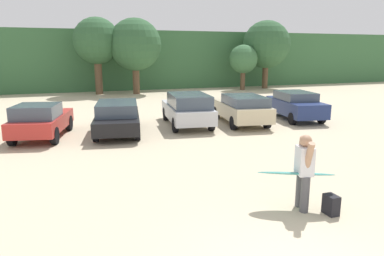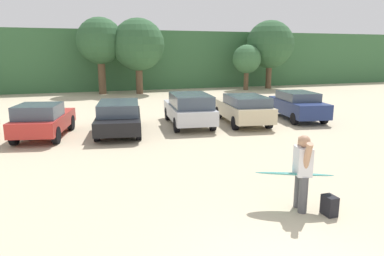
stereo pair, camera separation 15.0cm
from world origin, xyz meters
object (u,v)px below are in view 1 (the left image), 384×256
object	(u,v)px
parked_car_red	(41,120)
parked_car_black	(117,116)
surfboard_teal	(296,174)
backpack_dropped	(331,205)
person_adult	(304,168)
parked_car_navy	(295,105)
parked_car_champagne	(241,108)
parked_car_silver	(187,109)

from	to	relation	value
parked_car_red	parked_car_black	size ratio (longest dim) A/B	0.87
parked_car_red	parked_car_black	bearing A→B (deg)	-78.18
parked_car_red	surfboard_teal	xyz separation A→B (m)	(5.99, -9.33, 0.06)
backpack_dropped	person_adult	bearing A→B (deg)	134.96
parked_car_black	surfboard_teal	bearing A→B (deg)	-153.83
parked_car_black	parked_car_navy	xyz separation A→B (m)	(9.51, 0.25, 0.04)
parked_car_champagne	parked_car_red	bearing A→B (deg)	98.23
parked_car_black	surfboard_teal	xyz separation A→B (m)	(2.82, -9.30, 0.08)
parked_car_champagne	person_adult	xyz separation A→B (m)	(-3.26, -9.53, 0.20)
parked_car_navy	surfboard_teal	size ratio (longest dim) A/B	2.40
parked_car_silver	parked_car_black	bearing A→B (deg)	104.48
parked_car_red	surfboard_teal	world-z (taller)	parked_car_red
backpack_dropped	surfboard_teal	bearing A→B (deg)	134.66
parked_car_red	person_adult	distance (m)	11.26
parked_car_navy	parked_car_champagne	bearing A→B (deg)	101.88
parked_car_red	person_adult	size ratio (longest dim) A/B	2.39
parked_car_red	parked_car_silver	xyz separation A→B (m)	(6.62, 0.44, 0.09)
parked_car_silver	surfboard_teal	size ratio (longest dim) A/B	2.65
person_adult	backpack_dropped	world-z (taller)	person_adult
parked_car_red	parked_car_champagne	world-z (taller)	parked_car_red
parked_car_red	parked_car_navy	world-z (taller)	parked_car_red
parked_car_black	backpack_dropped	bearing A→B (deg)	-151.78
parked_car_red	backpack_dropped	size ratio (longest dim) A/B	9.35
parked_car_red	person_adult	world-z (taller)	person_adult
parked_car_red	parked_car_navy	bearing A→B (deg)	-76.65
parked_car_champagne	parked_car_silver	bearing A→B (deg)	90.21
parked_car_navy	surfboard_teal	xyz separation A→B (m)	(-6.69, -9.55, 0.04)
parked_car_silver	parked_car_navy	xyz separation A→B (m)	(6.06, -0.22, -0.07)
parked_car_black	person_adult	distance (m)	9.88
person_adult	surfboard_teal	size ratio (longest dim) A/B	0.98
parked_car_champagne	parked_car_navy	size ratio (longest dim) A/B	1.10
parked_car_black	backpack_dropped	world-z (taller)	parked_car_black
parked_car_silver	parked_car_red	bearing A→B (deg)	100.53
parked_car_black	parked_car_silver	size ratio (longest dim) A/B	1.01
parked_car_navy	surfboard_teal	world-z (taller)	parked_car_navy
parked_car_red	parked_car_navy	distance (m)	12.68
parked_car_black	person_adult	bearing A→B (deg)	-153.38
parked_car_red	backpack_dropped	distance (m)	11.89
surfboard_teal	parked_car_silver	bearing A→B (deg)	-68.48
parked_car_silver	surfboard_teal	distance (m)	9.80
parked_car_navy	person_adult	bearing A→B (deg)	155.25
parked_car_champagne	backpack_dropped	xyz separation A→B (m)	(-2.81, -9.98, -0.57)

